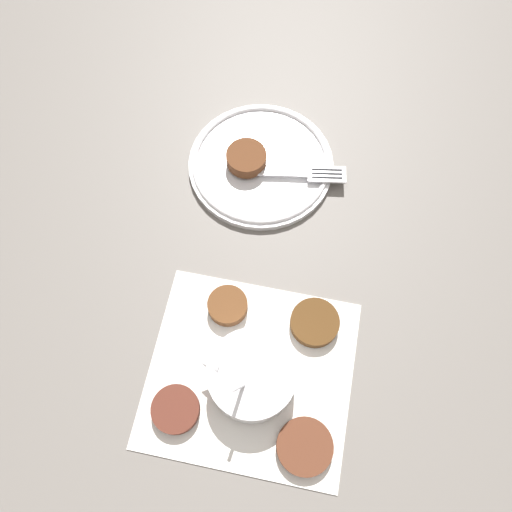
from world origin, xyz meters
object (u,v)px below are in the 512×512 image
(sauce_bowl, at_px, (251,378))
(fritter_on_plate, at_px, (246,158))
(serving_plate, at_px, (261,164))
(fork, at_px, (307,174))

(sauce_bowl, xyz_separation_m, fritter_on_plate, (0.08, -0.33, 0.00))
(fritter_on_plate, bearing_deg, serving_plate, -162.90)
(sauce_bowl, bearing_deg, fritter_on_plate, -76.73)
(sauce_bowl, relative_size, fork, 0.80)
(fritter_on_plate, bearing_deg, sauce_bowl, 103.27)
(serving_plate, xyz_separation_m, fork, (-0.08, 0.01, 0.01))
(serving_plate, relative_size, fritter_on_plate, 3.66)
(fritter_on_plate, relative_size, fork, 0.40)
(fork, bearing_deg, sauce_bowl, 86.54)
(sauce_bowl, relative_size, fritter_on_plate, 2.00)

